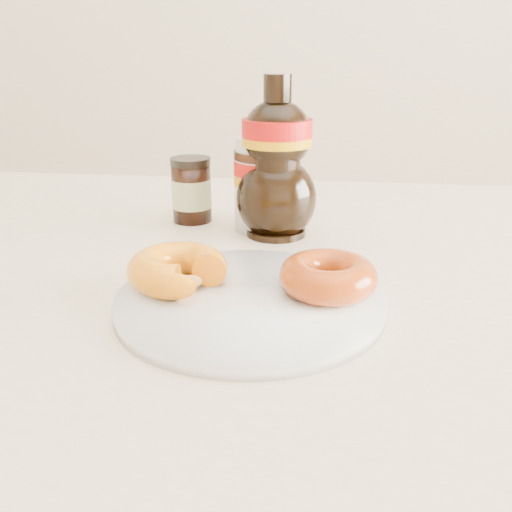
# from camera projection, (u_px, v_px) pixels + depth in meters

# --- Properties ---
(dining_table) EXTENTS (1.40, 0.90, 0.75)m
(dining_table) POSITION_uv_depth(u_px,v_px,m) (262.00, 332.00, 0.68)
(dining_table) COLOR beige
(dining_table) RESTS_ON ground
(plate) EXTENTS (0.26, 0.26, 0.01)m
(plate) POSITION_uv_depth(u_px,v_px,m) (250.00, 301.00, 0.55)
(plate) COLOR white
(plate) RESTS_ON dining_table
(donut_bitten) EXTENTS (0.10, 0.10, 0.03)m
(donut_bitten) POSITION_uv_depth(u_px,v_px,m) (178.00, 269.00, 0.56)
(donut_bitten) COLOR orange
(donut_bitten) RESTS_ON plate
(donut_whole) EXTENTS (0.12, 0.12, 0.03)m
(donut_whole) POSITION_uv_depth(u_px,v_px,m) (328.00, 276.00, 0.55)
(donut_whole) COLOR #962F09
(donut_whole) RESTS_ON plate
(nutella_jar) EXTENTS (0.09, 0.09, 0.13)m
(nutella_jar) POSITION_uv_depth(u_px,v_px,m) (267.00, 180.00, 0.76)
(nutella_jar) COLOR white
(nutella_jar) RESTS_ON dining_table
(syrup_bottle) EXTENTS (0.12, 0.10, 0.21)m
(syrup_bottle) POSITION_uv_depth(u_px,v_px,m) (277.00, 158.00, 0.73)
(syrup_bottle) COLOR black
(syrup_bottle) RESTS_ON dining_table
(dark_jar) EXTENTS (0.06, 0.06, 0.09)m
(dark_jar) POSITION_uv_depth(u_px,v_px,m) (191.00, 191.00, 0.81)
(dark_jar) COLOR black
(dark_jar) RESTS_ON dining_table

